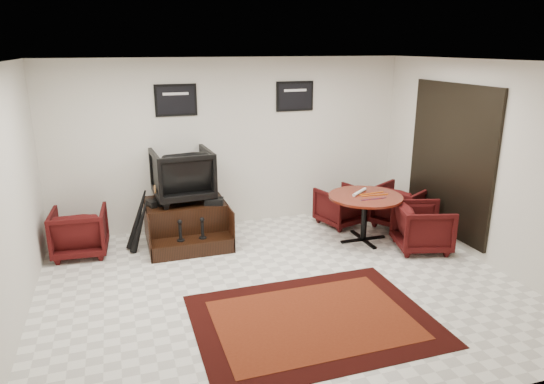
{
  "coord_description": "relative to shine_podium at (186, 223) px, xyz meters",
  "views": [
    {
      "loc": [
        -1.86,
        -5.31,
        2.97
      ],
      "look_at": [
        0.18,
        0.9,
        0.99
      ],
      "focal_mm": 32.0,
      "sensor_mm": 36.0,
      "label": 1
    }
  ],
  "objects": [
    {
      "name": "shine_chair",
      "position": [
        0.0,
        0.13,
        0.79
      ],
      "size": [
        0.93,
        0.88,
        0.91
      ],
      "primitive_type": "imported",
      "rotation": [
        0.0,
        0.0,
        3.2
      ],
      "color": "black",
      "rests_on": "shine_podium"
    },
    {
      "name": "shine_podium",
      "position": [
        0.0,
        0.0,
        0.0
      ],
      "size": [
        1.23,
        1.27,
        0.63
      ],
      "color": "black",
      "rests_on": "ground"
    },
    {
      "name": "umbrella_black",
      "position": [
        -0.71,
        -0.24,
        0.12
      ],
      "size": [
        0.31,
        0.11,
        0.82
      ],
      "primitive_type": null,
      "color": "black",
      "rests_on": "ground"
    },
    {
      "name": "umbrella_hooked",
      "position": [
        -0.73,
        -0.09,
        0.18
      ],
      "size": [
        0.35,
        0.13,
        0.95
      ],
      "primitive_type": null,
      "color": "black",
      "rests_on": "ground"
    },
    {
      "name": "table_chair_window",
      "position": [
        3.56,
        -0.5,
        0.1
      ],
      "size": [
        1.01,
        1.03,
        0.79
      ],
      "primitive_type": "imported",
      "rotation": [
        0.0,
        0.0,
        2.09
      ],
      "color": "black",
      "rests_on": "ground"
    },
    {
      "name": "table_chair_back",
      "position": [
        2.64,
        -0.09,
        0.07
      ],
      "size": [
        0.85,
        0.82,
        0.72
      ],
      "primitive_type": "imported",
      "rotation": [
        0.0,
        0.0,
        3.42
      ],
      "color": "black",
      "rests_on": "ground"
    },
    {
      "name": "paper_roll",
      "position": [
        2.63,
        -0.75,
        0.48
      ],
      "size": [
        0.36,
        0.3,
        0.05
      ],
      "primitive_type": "cylinder",
      "rotation": [
        0.0,
        1.57,
        0.66
      ],
      "color": "silver",
      "rests_on": "meeting_table"
    },
    {
      "name": "shoes_pair",
      "position": [
        -0.46,
        -0.02,
        0.39
      ],
      "size": [
        0.27,
        0.3,
        0.09
      ],
      "color": "black",
      "rests_on": "shine_podium"
    },
    {
      "name": "table_clutter",
      "position": [
        2.78,
        -0.92,
        0.46
      ],
      "size": [
        0.57,
        0.32,
        0.01
      ],
      "color": "#D1600B",
      "rests_on": "meeting_table"
    },
    {
      "name": "room_shell",
      "position": [
        1.33,
        -1.79,
        1.49
      ],
      "size": [
        6.02,
        5.02,
        2.81
      ],
      "color": "silver",
      "rests_on": "ground"
    },
    {
      "name": "ground",
      "position": [
        0.92,
        -1.92,
        -0.29
      ],
      "size": [
        6.0,
        6.0,
        0.0
      ],
      "primitive_type": "plane",
      "color": "white",
      "rests_on": "ground"
    },
    {
      "name": "area_rug",
      "position": [
        1.0,
        -2.8,
        -0.29
      ],
      "size": [
        2.64,
        1.98,
        0.01
      ],
      "color": "black",
      "rests_on": "ground"
    },
    {
      "name": "armchair_side",
      "position": [
        -1.56,
        -0.05,
        0.1
      ],
      "size": [
        0.8,
        0.75,
        0.77
      ],
      "primitive_type": "imported",
      "rotation": [
        0.0,
        0.0,
        3.08
      ],
      "color": "black",
      "rests_on": "ground"
    },
    {
      "name": "table_chair_corner",
      "position": [
        3.33,
        -1.46,
        0.1
      ],
      "size": [
        0.88,
        0.92,
        0.78
      ],
      "primitive_type": "imported",
      "rotation": [
        0.0,
        0.0,
        1.3
      ],
      "color": "black",
      "rests_on": "ground"
    },
    {
      "name": "meeting_table",
      "position": [
        2.67,
        -0.87,
        0.36
      ],
      "size": [
        1.14,
        1.14,
        0.75
      ],
      "color": "#4E150B",
      "rests_on": "ground"
    },
    {
      "name": "polish_kit",
      "position": [
        0.41,
        -0.23,
        0.39
      ],
      "size": [
        0.32,
        0.27,
        0.1
      ],
      "primitive_type": "cube",
      "rotation": [
        0.0,
        0.0,
        -0.3
      ],
      "color": "black",
      "rests_on": "shine_podium"
    }
  ]
}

